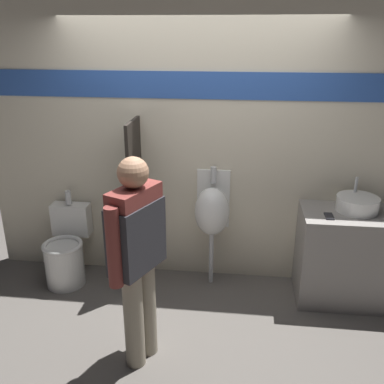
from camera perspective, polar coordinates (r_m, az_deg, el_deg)
The scene contains 9 objects.
ground_plane at distance 4.10m, azimuth -0.29°, elevation -14.72°, with size 16.00×16.00×0.00m, color #5B5651.
display_wall at distance 4.06m, azimuth 0.72°, elevation 6.25°, with size 4.18×0.07×2.70m.
sink_counter at distance 4.24m, azimuth 21.14°, elevation -8.07°, with size 1.06×0.56×0.87m.
sink_basin at distance 4.07m, azimuth 21.19°, elevation -1.47°, with size 0.37×0.37×0.27m.
cell_phone at distance 3.88m, azimuth 17.81°, elevation -3.09°, with size 0.07×0.14×0.01m.
divider_near_counter at distance 4.09m, azimuth -7.44°, elevation -1.86°, with size 0.03×0.45×1.63m.
urinal_near_counter at distance 4.06m, azimuth 2.70°, elevation -2.55°, with size 0.33×0.33×1.18m.
toilet at distance 4.46m, azimuth -16.44°, elevation -7.72°, with size 0.39×0.55×0.89m.
person_in_vest at distance 3.05m, azimuth -7.35°, elevation -7.65°, with size 0.36×0.52×1.61m.
Camera 1 is at (0.41, -3.30, 2.39)m, focal length 40.00 mm.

